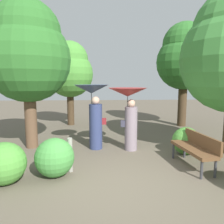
# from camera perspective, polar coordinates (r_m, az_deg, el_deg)

# --- Properties ---
(ground_plane) EXTENTS (40.00, 40.00, 0.00)m
(ground_plane) POSITION_cam_1_polar(r_m,az_deg,el_deg) (5.00, 2.05, -17.27)
(ground_plane) COLOR brown
(person_left) EXTENTS (1.07, 1.07, 2.02)m
(person_left) POSITION_cam_1_polar(r_m,az_deg,el_deg) (6.86, -4.84, 1.66)
(person_left) COLOR navy
(person_left) RESTS_ON ground
(person_right) EXTENTS (1.17, 1.17, 1.93)m
(person_right) POSITION_cam_1_polar(r_m,az_deg,el_deg) (6.71, 4.39, 1.65)
(person_right) COLOR gray
(person_right) RESTS_ON ground
(park_bench) EXTENTS (0.68, 1.55, 0.83)m
(park_bench) POSITION_cam_1_polar(r_m,az_deg,el_deg) (5.91, 20.87, -8.48)
(park_bench) COLOR #38383D
(park_bench) RESTS_ON ground
(tree_near_left) EXTENTS (2.65, 2.65, 4.60)m
(tree_near_left) POSITION_cam_1_polar(r_m,az_deg,el_deg) (7.46, -21.11, 14.38)
(tree_near_left) COLOR brown
(tree_near_left) RESTS_ON ground
(tree_mid_left) EXTENTS (2.22, 2.22, 4.00)m
(tree_mid_left) POSITION_cam_1_polar(r_m,az_deg,el_deg) (10.82, -10.94, 10.71)
(tree_mid_left) COLOR #42301E
(tree_mid_left) RESTS_ON ground
(tree_mid_right) EXTENTS (2.53, 2.53, 4.79)m
(tree_mid_right) POSITION_cam_1_polar(r_m,az_deg,el_deg) (10.93, 18.24, 13.39)
(tree_mid_right) COLOR #42301E
(tree_mid_right) RESTS_ON ground
(bush_path_left) EXTENTS (0.89, 0.89, 0.89)m
(bush_path_left) POSITION_cam_1_polar(r_m,az_deg,el_deg) (5.19, -26.12, -11.88)
(bush_path_left) COLOR #4C9338
(bush_path_left) RESTS_ON ground
(bush_path_right) EXTENTS (0.88, 0.88, 0.88)m
(bush_path_right) POSITION_cam_1_polar(r_m,az_deg,el_deg) (5.19, -14.65, -11.34)
(bush_path_right) COLOR #428C3D
(bush_path_right) RESTS_ON ground
(bush_behind_bench) EXTENTS (0.80, 0.80, 0.80)m
(bush_behind_bench) POSITION_cam_1_polar(r_m,az_deg,el_deg) (6.85, 18.64, -7.08)
(bush_behind_bench) COLOR #4C9338
(bush_behind_bench) RESTS_ON ground
(path_marker_post) EXTENTS (0.12, 0.12, 0.82)m
(path_marker_post) POSITION_cam_1_polar(r_m,az_deg,el_deg) (5.38, -10.83, -10.86)
(path_marker_post) COLOR gray
(path_marker_post) RESTS_ON ground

